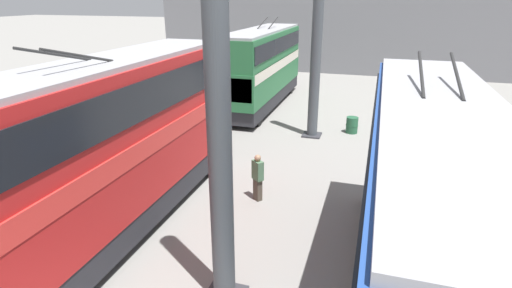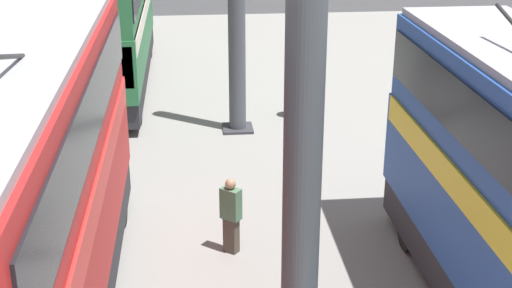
{
  "view_description": "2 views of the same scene",
  "coord_description": "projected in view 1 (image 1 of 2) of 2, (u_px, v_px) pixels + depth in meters",
  "views": [
    {
      "loc": [
        -3.13,
        -2.97,
        6.78
      ],
      "look_at": [
        9.95,
        1.07,
        1.67
      ],
      "focal_mm": 28.0,
      "sensor_mm": 36.0,
      "label": 1
    },
    {
      "loc": [
        -4.44,
        1.42,
        7.82
      ],
      "look_at": [
        11.18,
        -0.08,
        1.53
      ],
      "focal_mm": 50.0,
      "sensor_mm": 36.0,
      "label": 2
    }
  ],
  "objects": [
    {
      "name": "support_column_far",
      "position": [
        316.0,
        53.0,
        19.06
      ],
      "size": [
        0.93,
        0.93,
        8.61
      ],
      "color": "#42474C",
      "rests_on": "ground_plane"
    },
    {
      "name": "bus_right_far",
      "position": [
        261.0,
        63.0,
        25.22
      ],
      "size": [
        11.25,
        2.54,
        5.43
      ],
      "color": "black",
      "rests_on": "ground_plane"
    },
    {
      "name": "bus_right_mid",
      "position": [
        117.0,
        135.0,
        11.7
      ],
      "size": [
        11.12,
        2.54,
        5.76
      ],
      "color": "black",
      "rests_on": "ground_plane"
    },
    {
      "name": "bus_left_far",
      "position": [
        428.0,
        205.0,
        8.09
      ],
      "size": [
        10.96,
        2.54,
        5.54
      ],
      "color": "black",
      "rests_on": "ground_plane"
    },
    {
      "name": "person_aisle_midway",
      "position": [
        258.0,
        176.0,
        13.79
      ],
      "size": [
        0.45,
        0.48,
        1.71
      ],
      "rotation": [
        0.0,
        0.0,
        5.59
      ],
      "color": "#473D33",
      "rests_on": "ground_plane"
    },
    {
      "name": "support_column_near",
      "position": [
        219.0,
        132.0,
        8.09
      ],
      "size": [
        0.93,
        0.93,
        8.61
      ],
      "color": "#42474C",
      "rests_on": "ground_plane"
    },
    {
      "name": "oil_drum",
      "position": [
        352.0,
        125.0,
        20.81
      ],
      "size": [
        0.64,
        0.64,
        0.85
      ],
      "color": "#235638",
      "rests_on": "ground_plane"
    },
    {
      "name": "depot_back_wall",
      "position": [
        349.0,
        23.0,
        34.96
      ],
      "size": [
        0.5,
        36.0,
        9.01
      ],
      "color": "slate",
      "rests_on": "ground_plane"
    }
  ]
}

